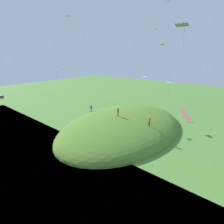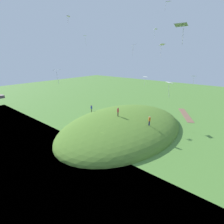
{
  "view_description": "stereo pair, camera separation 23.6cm",
  "coord_description": "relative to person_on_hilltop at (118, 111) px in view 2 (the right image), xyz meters",
  "views": [
    {
      "loc": [
        -18.86,
        -17.4,
        14.24
      ],
      "look_at": [
        4.25,
        1.2,
        4.13
      ],
      "focal_mm": 25.85,
      "sensor_mm": 36.0,
      "label": 1
    },
    {
      "loc": [
        -18.71,
        -17.59,
        14.24
      ],
      "look_at": [
        4.25,
        1.2,
        4.13
      ],
      "focal_mm": 25.85,
      "sensor_mm": 36.0,
      "label": 2
    }
  ],
  "objects": [
    {
      "name": "kite_0",
      "position": [
        -3.79,
        -10.99,
        6.92
      ],
      "size": [
        1.15,
        1.17,
        1.99
      ],
      "color": "white"
    },
    {
      "name": "kite_11",
      "position": [
        9.49,
        -0.53,
        5.73
      ],
      "size": [
        1.4,
        1.43,
        2.12
      ],
      "color": "silver"
    },
    {
      "name": "kite_10",
      "position": [
        -8.16,
        -12.97,
        12.68
      ],
      "size": [
        0.8,
        1.11,
        1.74
      ],
      "color": "silver"
    },
    {
      "name": "person_near_shore",
      "position": [
        1.5,
        9.21,
        -1.56
      ],
      "size": [
        0.58,
        0.58,
        1.75
      ],
      "rotation": [
        0.0,
        0.0,
        0.44
      ],
      "color": "#525340",
      "rests_on": "grass_hill"
    },
    {
      "name": "kite_1",
      "position": [
        -10.45,
        3.45,
        8.17
      ],
      "size": [
        1.15,
        1.05,
        2.1
      ],
      "color": "silver"
    },
    {
      "name": "person_on_hilltop",
      "position": [
        0.0,
        0.0,
        0.0
      ],
      "size": [
        0.51,
        0.51,
        1.78
      ],
      "rotation": [
        0.0,
        0.0,
        2.25
      ],
      "color": "#412F2B",
      "rests_on": "grass_hill"
    },
    {
      "name": "kite_4",
      "position": [
        3.79,
        -0.66,
        12.2
      ],
      "size": [
        1.18,
        1.18,
        2.04
      ],
      "color": "silver"
    },
    {
      "name": "dirt_path",
      "position": [
        18.47,
        -8.11,
        -4.16
      ],
      "size": [
        10.41,
        6.6,
        0.04
      ],
      "primitive_type": "cube",
      "rotation": [
        0.0,
        0.0,
        0.49
      ],
      "color": "brown",
      "rests_on": "ground_plane"
    },
    {
      "name": "person_walking_path",
      "position": [
        0.97,
        -6.4,
        -0.59
      ],
      "size": [
        0.42,
        0.42,
        1.81
      ],
      "rotation": [
        0.0,
        0.0,
        4.78
      ],
      "color": "#2A2752",
      "rests_on": "grass_hill"
    },
    {
      "name": "kite_12",
      "position": [
        6.7,
        15.97,
        15.12
      ],
      "size": [
        0.9,
        0.71,
        2.15
      ],
      "color": "white"
    },
    {
      "name": "ground_plane",
      "position": [
        -5.49,
        -0.68,
        -4.18
      ],
      "size": [
        160.0,
        160.0,
        0.0
      ],
      "primitive_type": "plane",
      "color": "#518235"
    },
    {
      "name": "kite_8",
      "position": [
        10.23,
        -10.47,
        6.5
      ],
      "size": [
        0.86,
        1.03,
        1.76
      ],
      "color": "silver"
    },
    {
      "name": "kite_3",
      "position": [
        -3.39,
        9.06,
        17.07
      ],
      "size": [
        0.97,
        1.0,
        1.34
      ],
      "color": "silver"
    },
    {
      "name": "kite_5",
      "position": [
        7.3,
        -3.19,
        14.95
      ],
      "size": [
        0.83,
        0.9,
        1.98
      ],
      "color": "white"
    },
    {
      "name": "kite_6",
      "position": [
        5.11,
        -5.69,
        12.06
      ],
      "size": [
        1.15,
        1.02,
        2.17
      ],
      "color": "white"
    },
    {
      "name": "kite_7",
      "position": [
        0.83,
        -7.82,
        17.29
      ],
      "size": [
        0.55,
        0.72,
        1.29
      ],
      "color": "white"
    },
    {
      "name": "grass_hill",
      "position": [
        1.86,
        -0.02,
        -4.18
      ],
      "size": [
        31.1,
        21.29,
        6.13
      ],
      "primitive_type": "ellipsoid",
      "color": "#4F7829",
      "rests_on": "ground_plane"
    }
  ]
}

